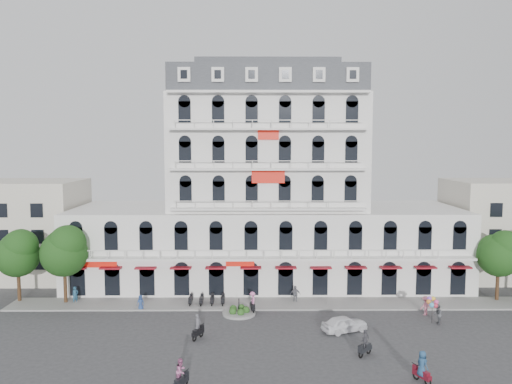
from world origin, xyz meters
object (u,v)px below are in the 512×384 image
object	(u,v)px
rider_southwest	(181,374)
rider_northeast	(365,343)
parked_car	(345,324)
rider_center	(252,302)
balloon_vendor	(436,311)
rider_west	(198,328)
rider_east	(422,367)

from	to	relation	value
rider_southwest	rider_northeast	world-z (taller)	rider_southwest
parked_car	rider_center	distance (m)	9.54
rider_southwest	rider_center	world-z (taller)	rider_southwest
rider_center	balloon_vendor	size ratio (longest dim) A/B	0.86
parked_car	rider_southwest	bearing A→B (deg)	107.18
rider_west	rider_center	world-z (taller)	rider_west
rider_west	balloon_vendor	xyz separation A→B (m)	(21.39, 3.39, 0.28)
rider_east	rider_southwest	bearing A→B (deg)	66.82
rider_east	rider_center	distance (m)	18.63
parked_car	rider_east	world-z (taller)	rider_east
rider_east	rider_northeast	bearing A→B (deg)	7.22
rider_southwest	balloon_vendor	world-z (taller)	balloon_vendor
balloon_vendor	rider_southwest	bearing A→B (deg)	-150.55
rider_west	rider_center	bearing A→B (deg)	-9.35
rider_southwest	rider_west	bearing A→B (deg)	22.45
rider_west	rider_center	distance (m)	8.08
parked_car	rider_west	distance (m)	12.81
rider_east	balloon_vendor	bearing A→B (deg)	-50.66
parked_car	rider_east	size ratio (longest dim) A/B	1.81
rider_west	rider_northeast	xyz separation A→B (m)	(13.35, -3.47, 0.05)
rider_east	balloon_vendor	distance (m)	12.38
parked_car	rider_west	bearing A→B (deg)	75.46
rider_west	balloon_vendor	size ratio (longest dim) A/B	0.89
rider_east	rider_northeast	world-z (taller)	rider_east
parked_car	balloon_vendor	world-z (taller)	balloon_vendor
rider_east	rider_center	xyz separation A→B (m)	(-11.67, 14.52, -0.05)
rider_northeast	balloon_vendor	bearing A→B (deg)	175.88
rider_west	rider_northeast	world-z (taller)	rider_west
parked_car	rider_west	size ratio (longest dim) A/B	1.89
rider_center	balloon_vendor	distance (m)	17.09
rider_center	rider_southwest	bearing A→B (deg)	-25.48
parked_car	rider_northeast	world-z (taller)	rider_northeast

